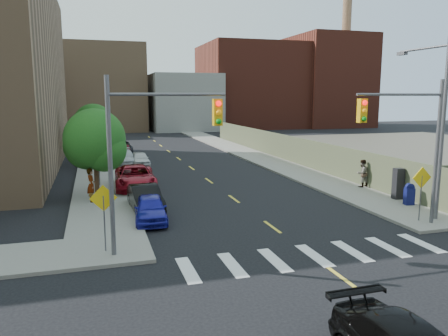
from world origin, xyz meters
TOP-DOWN VIEW (x-y plane):
  - ground at (0.00, 0.00)m, footprint 160.00×160.00m
  - sidewalk_nw at (-7.75, 41.50)m, footprint 3.50×73.00m
  - sidewalk_ne at (7.75, 41.50)m, footprint 3.50×73.00m
  - fence_north at (9.60, 28.00)m, footprint 0.12×44.00m
  - gravel_lot at (28.00, 30.00)m, footprint 36.00×42.00m
  - bg_bldg_west at (-22.00, 70.00)m, footprint 14.00×18.00m
  - bg_bldg_midwest at (-6.00, 72.00)m, footprint 14.00×16.00m
  - bg_bldg_center at (8.00, 70.00)m, footprint 12.00×16.00m
  - bg_bldg_east at (22.00, 72.00)m, footprint 18.00×18.00m
  - bg_bldg_fareast at (38.00, 70.00)m, footprint 14.00×16.00m
  - smokestack at (42.00, 70.00)m, footprint 1.80×1.80m
  - signal_nw at (-5.98, 6.00)m, footprint 4.59×0.30m
  - signal_ne at (5.98, 6.00)m, footprint 4.59×0.30m
  - streetlight_ne at (8.20, 6.90)m, footprint 0.25×3.70m
  - warn_sign_nw at (-7.80, 6.50)m, footprint 1.06×0.06m
  - warn_sign_ne at (7.20, 6.50)m, footprint 1.06×0.06m
  - warn_sign_midwest at (-7.80, 20.00)m, footprint 1.06×0.06m
  - tree_west_near at (-8.00, 16.05)m, footprint 3.66×3.64m
  - tree_west_far at (-8.00, 31.05)m, footprint 3.66×3.64m
  - parked_car_blue at (-5.49, 10.67)m, footprint 1.88×4.00m
  - parked_car_black at (-5.50, 12.78)m, footprint 1.72×4.34m
  - parked_car_red at (-5.50, 18.72)m, footprint 2.85×5.80m
  - parked_car_silver at (-5.50, 29.36)m, footprint 2.19×4.90m
  - parked_car_white at (-4.20, 28.41)m, footprint 1.68×3.85m
  - parked_car_maroon at (-5.50, 33.09)m, footprint 1.85×4.35m
  - parked_car_grey at (-5.31, 37.86)m, footprint 2.43×5.10m
  - mailbox at (8.87, 9.27)m, footprint 0.56×0.46m
  - payphone at (9.20, 10.68)m, footprint 0.55×0.45m
  - pedestrian_west at (-8.32, 15.18)m, footprint 0.51×0.74m
  - pedestrian_east at (9.17, 14.29)m, footprint 1.06×0.92m

SIDE VIEW (x-z plane):
  - ground at x=0.00m, z-range 0.00..0.00m
  - gravel_lot at x=28.00m, z-range 0.00..0.06m
  - sidewalk_nw at x=-7.75m, z-range 0.00..0.15m
  - sidewalk_ne at x=7.75m, z-range 0.00..0.15m
  - parked_car_white at x=-4.20m, z-range 0.00..1.29m
  - parked_car_blue at x=-5.49m, z-range 0.00..1.33m
  - parked_car_maroon at x=-5.50m, z-range 0.00..1.39m
  - parked_car_silver at x=-5.50m, z-range 0.00..1.40m
  - parked_car_grey at x=-5.31m, z-range 0.00..1.40m
  - parked_car_black at x=-5.50m, z-range 0.00..1.41m
  - mailbox at x=8.87m, z-range 0.13..1.36m
  - parked_car_red at x=-5.50m, z-range 0.00..1.58m
  - payphone at x=9.20m, z-range 0.15..2.00m
  - pedestrian_east at x=9.17m, z-range 0.15..2.00m
  - pedestrian_west at x=-8.32m, z-range 0.15..2.11m
  - fence_north at x=9.60m, z-range 0.00..2.50m
  - warn_sign_nw at x=-7.80m, z-range 0.58..3.41m
  - warn_sign_ne at x=7.20m, z-range 0.58..3.41m
  - warn_sign_midwest at x=-7.80m, z-range 0.58..3.41m
  - tree_west_near at x=-8.00m, z-range 0.72..6.24m
  - tree_west_far at x=-8.00m, z-range 0.72..6.24m
  - signal_nw at x=-5.98m, z-range 1.03..8.03m
  - signal_ne at x=5.98m, z-range 1.03..8.03m
  - bg_bldg_center at x=8.00m, z-range 0.00..10.00m
  - streetlight_ne at x=8.20m, z-range 0.72..9.72m
  - bg_bldg_west at x=-22.00m, z-range 0.00..12.00m
  - bg_bldg_midwest at x=-6.00m, z-range 0.00..15.00m
  - bg_bldg_east at x=22.00m, z-range 0.00..16.00m
  - bg_bldg_fareast at x=38.00m, z-range 0.00..18.00m
  - smokestack at x=42.00m, z-range 0.00..28.00m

